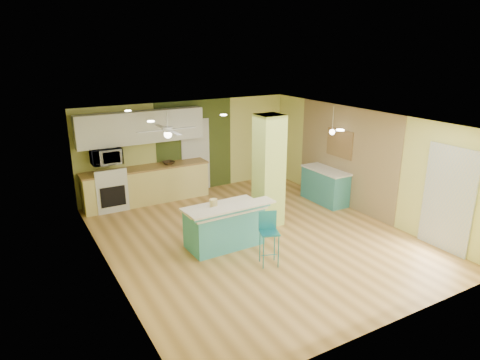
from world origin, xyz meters
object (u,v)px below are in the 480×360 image
fruit_bowl (168,163)px  canister (213,203)px  peninsula (225,225)px  side_counter (325,186)px  bar_stool (269,230)px

fruit_bowl → canister: 3.06m
peninsula → side_counter: 3.58m
side_counter → canister: canister is taller
bar_stool → fruit_bowl: fruit_bowl is taller
bar_stool → peninsula: bearing=128.8°
peninsula → bar_stool: (0.37, -1.04, 0.23)m
fruit_bowl → canister: (-0.21, -3.05, -0.07)m
side_counter → fruit_bowl: (-3.40, 2.24, 0.54)m
bar_stool → canister: bar_stool is taller
side_counter → canister: (-3.60, -0.82, 0.47)m
side_counter → fruit_bowl: fruit_bowl is taller
side_counter → fruit_bowl: 4.10m
side_counter → canister: 3.72m
bar_stool → canister: (-0.53, 1.20, 0.23)m
bar_stool → side_counter: bar_stool is taller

